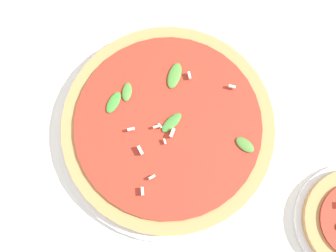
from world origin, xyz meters
name	(u,v)px	position (x,y,z in m)	size (l,w,h in m)	color
ground_plane	(185,113)	(0.00, 0.00, 0.00)	(6.00, 6.00, 0.00)	silver
pizza_arugula_main	(168,128)	(-0.03, -0.02, 0.02)	(0.37, 0.37, 0.05)	white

